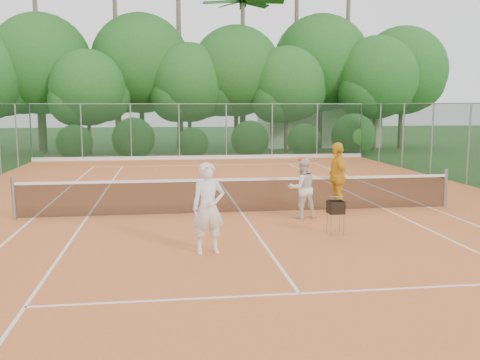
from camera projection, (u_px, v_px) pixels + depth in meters
name	position (u px, v px, depth m)	size (l,w,h in m)	color
ground	(242.00, 214.00, 14.63)	(120.00, 120.00, 0.00)	#214B1A
clay_court	(242.00, 213.00, 14.63)	(18.00, 36.00, 0.02)	orange
club_building	(317.00, 125.00, 39.20)	(8.00, 5.00, 3.00)	beige
tennis_net	(242.00, 194.00, 14.56)	(11.97, 0.10, 1.10)	gray
player_white	(208.00, 208.00, 10.55)	(0.66, 0.43, 1.81)	silver
player_center_grp	(302.00, 188.00, 13.89)	(0.85, 0.72, 1.60)	silver
player_yellow	(337.00, 177.00, 14.74)	(1.13, 0.47, 1.92)	yellow
ball_hopper	(336.00, 208.00, 12.12)	(0.34, 0.34, 0.77)	gray
stray_ball_a	(156.00, 170.00, 24.02)	(0.07, 0.07, 0.07)	yellow
stray_ball_b	(251.00, 169.00, 24.44)	(0.07, 0.07, 0.07)	yellow
stray_ball_c	(241.00, 167.00, 25.13)	(0.07, 0.07, 0.07)	yellow
court_markings	(242.00, 213.00, 14.63)	(11.03, 23.83, 0.01)	white
fence_back	(203.00, 132.00, 29.13)	(18.07, 0.07, 3.00)	#19381E
tropical_treeline	(219.00, 71.00, 33.95)	(32.10, 8.49, 15.03)	brown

